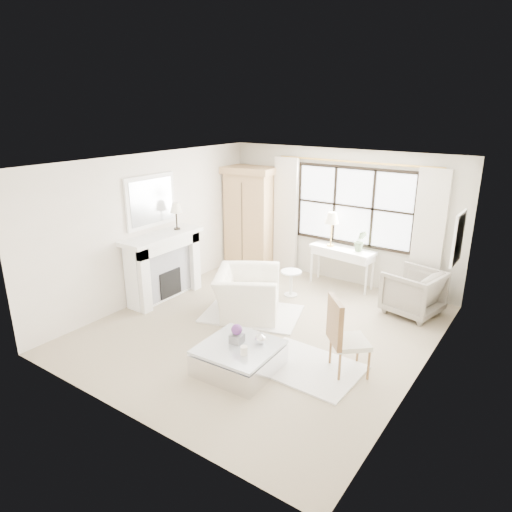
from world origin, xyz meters
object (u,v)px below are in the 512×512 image
(console_table, at_px, (341,267))
(club_armchair, at_px, (247,293))
(coffee_table, at_px, (239,358))
(armoire, at_px, (250,217))

(console_table, distance_m, club_armchair, 2.28)
(console_table, xyz_separation_m, coffee_table, (0.17, -3.67, -0.22))
(club_armchair, relative_size, coffee_table, 1.16)
(armoire, xyz_separation_m, console_table, (2.22, 0.05, -0.74))
(console_table, bearing_deg, armoire, -172.02)
(console_table, xyz_separation_m, club_armchair, (-0.80, -2.14, -0.01))
(coffee_table, bearing_deg, armoire, 121.02)
(coffee_table, bearing_deg, club_armchair, 119.80)
(armoire, xyz_separation_m, club_armchair, (1.42, -2.09, -0.75))
(club_armchair, xyz_separation_m, coffee_table, (0.96, -1.53, -0.21))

